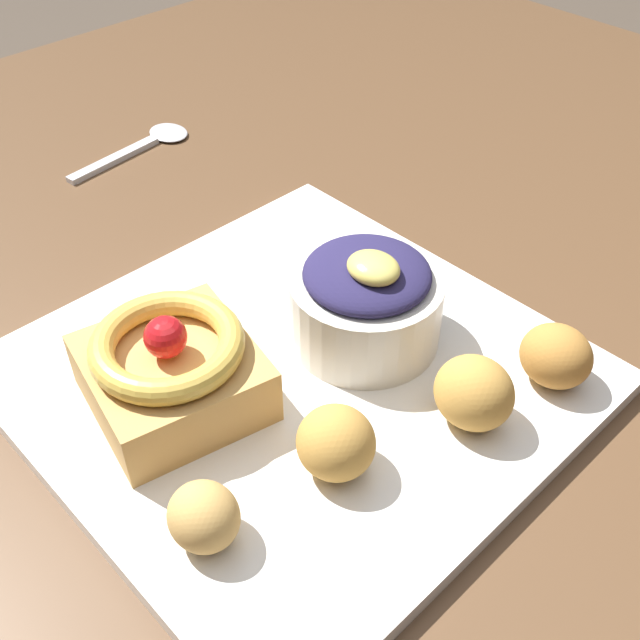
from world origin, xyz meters
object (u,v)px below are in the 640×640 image
object	(u,v)px
fritter_front	(474,393)
front_plate	(296,377)
cake_slice	(171,368)
fritter_extra	(556,356)
fritter_back	(204,517)
spoon	(146,144)
fritter_middle	(336,443)
berry_ramekin	(366,301)

from	to	relation	value
fritter_front	front_plate	bearing A→B (deg)	-155.08
cake_slice	fritter_extra	distance (m)	0.22
cake_slice	fritter_front	distance (m)	0.17
fritter_back	spoon	world-z (taller)	fritter_back
front_plate	fritter_middle	world-z (taller)	fritter_middle
cake_slice	spoon	bearing A→B (deg)	149.22
spoon	cake_slice	bearing A→B (deg)	-127.46
fritter_middle	front_plate	bearing A→B (deg)	153.59
fritter_front	fritter_back	distance (m)	0.16
cake_slice	fritter_front	xyz separation A→B (m)	(0.13, 0.11, -0.00)
fritter_back	fritter_middle	bearing A→B (deg)	80.23
front_plate	fritter_middle	distance (m)	0.08
fritter_middle	cake_slice	bearing A→B (deg)	-161.46
fritter_front	fritter_extra	bearing A→B (deg)	77.03
fritter_front	fritter_middle	distance (m)	0.08
front_plate	spoon	size ratio (longest dim) A/B	2.38
fritter_front	fritter_back	size ratio (longest dim) A/B	1.23
front_plate	spoon	world-z (taller)	front_plate
front_plate	fritter_extra	xyz separation A→B (m)	(0.11, 0.11, 0.02)
fritter_middle	fritter_back	world-z (taller)	fritter_middle
cake_slice	berry_ramekin	world-z (taller)	berry_ramekin
berry_ramekin	fritter_front	distance (m)	0.09
cake_slice	fritter_extra	world-z (taller)	cake_slice
front_plate	berry_ramekin	bearing A→B (deg)	80.65
fritter_back	spoon	distance (m)	0.43
fritter_front	fritter_middle	xyz separation A→B (m)	(-0.03, -0.08, -0.00)
fritter_front	spoon	size ratio (longest dim) A/B	0.36
fritter_extra	spoon	distance (m)	0.42
front_plate	berry_ramekin	world-z (taller)	berry_ramekin
cake_slice	spoon	size ratio (longest dim) A/B	0.86
berry_ramekin	cake_slice	bearing A→B (deg)	-108.13
fritter_front	fritter_middle	bearing A→B (deg)	-109.88
front_plate	fritter_front	world-z (taller)	fritter_front
front_plate	fritter_extra	distance (m)	0.15
berry_ramekin	fritter_front	xyz separation A→B (m)	(0.09, -0.01, -0.01)
fritter_middle	spoon	world-z (taller)	fritter_middle
berry_ramekin	fritter_back	distance (m)	0.17
berry_ramekin	fritter_extra	size ratio (longest dim) A/B	2.19
fritter_middle	fritter_back	xyz separation A→B (m)	(-0.01, -0.08, -0.00)
berry_ramekin	spoon	bearing A→B (deg)	170.93
front_plate	cake_slice	world-z (taller)	cake_slice
fritter_front	berry_ramekin	bearing A→B (deg)	176.28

